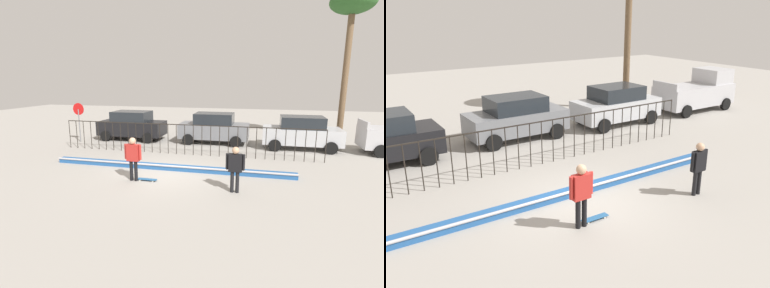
% 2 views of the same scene
% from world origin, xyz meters
% --- Properties ---
extents(ground_plane, '(60.00, 60.00, 0.00)m').
position_xyz_m(ground_plane, '(0.00, 0.00, 0.00)').
color(ground_plane, '#9E9991').
extents(bowl_coping_ledge, '(11.00, 0.41, 0.27)m').
position_xyz_m(bowl_coping_ledge, '(0.00, 0.59, 0.12)').
color(bowl_coping_ledge, '#235699').
rests_on(bowl_coping_ledge, ground).
extents(perimeter_fence, '(14.04, 0.04, 1.63)m').
position_xyz_m(perimeter_fence, '(0.00, 3.43, 1.02)').
color(perimeter_fence, black).
rests_on(perimeter_fence, ground).
extents(skateboarder, '(0.71, 0.26, 1.75)m').
position_xyz_m(skateboarder, '(-0.88, -1.12, 1.05)').
color(skateboarder, black).
rests_on(skateboarder, ground).
extents(skateboard, '(0.80, 0.20, 0.07)m').
position_xyz_m(skateboard, '(-0.36, -1.02, 0.06)').
color(skateboard, '#26598C').
rests_on(skateboard, ground).
extents(camera_operator, '(0.67, 0.25, 1.67)m').
position_xyz_m(camera_operator, '(3.15, -1.44, 1.00)').
color(camera_operator, black).
rests_on(camera_operator, ground).
extents(parked_car_gray, '(4.30, 2.12, 1.90)m').
position_xyz_m(parked_car_gray, '(1.03, 6.75, 0.97)').
color(parked_car_gray, slate).
rests_on(parked_car_gray, ground).
extents(parked_car_silver, '(4.30, 2.12, 1.90)m').
position_xyz_m(parked_car_silver, '(6.18, 6.27, 0.97)').
color(parked_car_silver, '#B7BABF').
rests_on(parked_car_silver, ground).
extents(pickup_truck, '(4.70, 2.12, 2.24)m').
position_xyz_m(pickup_truck, '(11.82, 6.11, 1.04)').
color(pickup_truck, '#B7B7BC').
rests_on(pickup_truck, ground).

